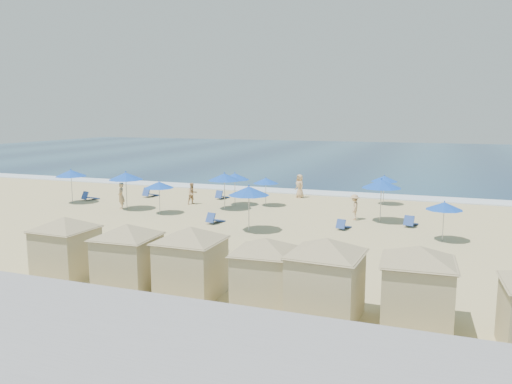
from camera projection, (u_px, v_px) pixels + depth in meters
ground at (228, 234)px, 27.23m from camera, size 160.00×160.00×0.00m
ocean at (368, 156)px, 78.17m from camera, size 160.00×80.00×0.06m
surf_line at (303, 192)px, 41.58m from camera, size 160.00×2.50×0.08m
seawall at (45, 314)px, 14.63m from camera, size 160.00×6.10×1.22m
trash_bin at (211, 244)px, 23.53m from camera, size 0.97×0.97×0.82m
cabana_0 at (66, 239)px, 19.67m from camera, size 4.34×4.34×2.72m
cabana_1 at (127, 248)px, 18.44m from camera, size 4.33×4.33×2.72m
cabana_2 at (191, 252)px, 17.69m from camera, size 4.45×4.45×2.79m
cabana_3 at (265, 264)px, 16.65m from camera, size 4.20×4.20×2.64m
cabana_4 at (326, 268)px, 15.72m from camera, size 4.60×4.60×2.89m
cabana_5 at (418, 276)px, 15.11m from camera, size 4.45×4.45×2.80m
umbrella_0 at (71, 173)px, 36.38m from camera, size 2.23×2.23×2.54m
umbrella_1 at (126, 176)px, 33.85m from camera, size 2.32×2.32×2.65m
umbrella_2 at (159, 185)px, 32.46m from camera, size 1.93×1.93×2.20m
umbrella_3 at (235, 176)px, 35.48m from camera, size 2.10×2.10×2.39m
umbrella_4 at (224, 177)px, 33.90m from camera, size 2.26×2.26×2.57m
umbrella_5 at (249, 191)px, 27.47m from camera, size 2.31×2.31×2.62m
umbrella_6 at (266, 181)px, 35.23m from camera, size 1.83×1.83×2.08m
umbrella_7 at (384, 179)px, 35.77m from camera, size 1.90×1.90×2.16m
umbrella_8 at (381, 184)px, 29.84m from camera, size 2.36×2.36×2.69m
umbrella_9 at (444, 206)px, 25.37m from camera, size 1.85×1.85×2.11m
beach_chair_0 at (89, 197)px, 37.80m from camera, size 0.92×1.41×0.71m
beach_chair_1 at (150, 193)px, 39.33m from camera, size 0.91×1.50×0.77m
beach_chair_2 at (221, 196)px, 38.39m from camera, size 0.76×1.34×0.70m
beach_chair_3 at (214, 219)px, 29.77m from camera, size 0.86×1.36×0.70m
beach_chair_4 at (343, 225)px, 28.23m from camera, size 0.76×1.23×0.63m
beach_chair_5 at (410, 222)px, 28.93m from camera, size 0.82×1.37×0.70m
beachgoer_0 at (121, 196)px, 34.28m from camera, size 0.77×0.78×1.81m
beachgoer_1 at (192, 193)px, 36.07m from camera, size 0.90×0.95×1.56m
beachgoer_2 at (354, 207)px, 30.74m from camera, size 0.67×1.07×1.58m
beachgoer_3 at (300, 186)px, 38.92m from camera, size 1.05×1.03×1.83m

